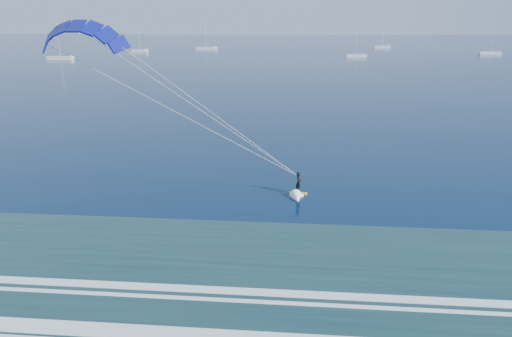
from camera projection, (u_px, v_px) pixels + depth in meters
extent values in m
cube|color=#1E423F|center=(190.00, 305.00, 25.01)|extent=(600.00, 22.00, 0.03)
cube|color=white|center=(178.00, 335.00, 22.64)|extent=(600.00, 1.10, 0.07)
cube|color=white|center=(195.00, 289.00, 26.42)|extent=(600.00, 0.70, 0.07)
cube|color=yellow|center=(298.00, 193.00, 40.86)|extent=(1.60, 0.51, 0.09)
imported|color=black|center=(299.00, 183.00, 40.53)|extent=(0.49, 0.73, 1.97)
cone|color=white|center=(297.00, 198.00, 39.63)|extent=(1.31, 1.74, 1.10)
cube|color=white|center=(60.00, 58.00, 174.30)|extent=(9.83, 2.40, 1.20)
cylinder|color=silver|center=(58.00, 40.00, 172.23)|extent=(0.18, 0.18, 12.02)
cylinder|color=silver|center=(63.00, 54.00, 173.77)|extent=(2.60, 0.12, 0.12)
cube|color=white|center=(140.00, 51.00, 212.29)|extent=(7.29, 2.40, 1.20)
cylinder|color=silver|center=(139.00, 40.00, 210.69)|extent=(0.18, 0.18, 9.01)
cylinder|color=silver|center=(142.00, 48.00, 211.76)|extent=(2.60, 0.12, 0.12)
cube|color=white|center=(206.00, 48.00, 230.91)|extent=(10.42, 2.40, 1.20)
cylinder|color=silver|center=(206.00, 34.00, 228.74)|extent=(0.18, 0.18, 12.62)
cylinder|color=silver|center=(208.00, 45.00, 230.37)|extent=(2.60, 0.12, 0.12)
cube|color=white|center=(356.00, 56.00, 183.41)|extent=(7.53, 2.40, 1.20)
cylinder|color=silver|center=(357.00, 42.00, 181.75)|extent=(0.18, 0.18, 9.41)
cylinder|color=silver|center=(359.00, 52.00, 182.87)|extent=(2.60, 0.12, 0.12)
cube|color=white|center=(382.00, 47.00, 241.26)|extent=(7.91, 2.40, 1.20)
cylinder|color=silver|center=(383.00, 36.00, 239.56)|extent=(0.18, 0.18, 9.66)
cylinder|color=silver|center=(384.00, 44.00, 240.73)|extent=(2.60, 0.12, 0.12)
cube|color=white|center=(490.00, 53.00, 198.32)|extent=(9.10, 2.40, 1.20)
cylinder|color=silver|center=(492.00, 38.00, 196.38)|extent=(0.18, 0.18, 11.16)
cylinder|color=silver|center=(493.00, 50.00, 197.78)|extent=(2.60, 0.12, 0.12)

